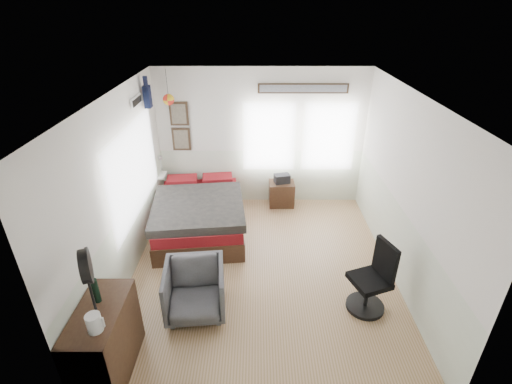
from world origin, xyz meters
TOP-DOWN VIEW (x-y plane):
  - ground_plane at (0.00, 0.00)m, footprint 4.00×4.50m
  - room_shell at (-0.08, 0.19)m, footprint 4.02×4.52m
  - wall_decor at (-1.10, 1.96)m, footprint 3.55×1.32m
  - bed at (-1.12, 1.10)m, footprint 1.69×2.25m
  - dresser at (-1.74, -1.78)m, footprint 0.48×1.00m
  - armchair at (-0.90, -0.88)m, footprint 0.84×0.86m
  - nightstand at (0.41, 2.05)m, footprint 0.51×0.41m
  - task_chair at (1.45, -0.80)m, footprint 0.58×0.58m
  - kettle at (-1.65, -2.03)m, footprint 0.17×0.15m
  - bottle at (-1.78, -1.64)m, footprint 0.07×0.07m
  - stand_fan at (-1.67, -1.89)m, footprint 0.21×0.33m
  - black_bag at (0.41, 2.05)m, footprint 0.34×0.26m

SIDE VIEW (x-z plane):
  - ground_plane at x=0.00m, z-range -0.01..0.00m
  - nightstand at x=0.41m, z-range 0.00..0.50m
  - bed at x=-1.12m, z-range -0.01..0.66m
  - armchair at x=-0.90m, z-range 0.00..0.72m
  - task_chair at x=1.45m, z-range -0.10..0.93m
  - dresser at x=-1.74m, z-range 0.00..0.90m
  - black_bag at x=0.41m, z-range 0.50..0.67m
  - kettle at x=-1.65m, z-range 0.90..1.10m
  - bottle at x=-1.78m, z-range 0.90..1.19m
  - stand_fan at x=-1.67m, z-range 1.13..1.98m
  - room_shell at x=-0.08m, z-range 0.26..2.97m
  - wall_decor at x=-1.10m, z-range 1.38..2.82m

